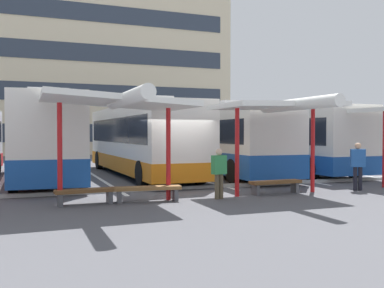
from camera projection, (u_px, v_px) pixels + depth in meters
ground_plane at (179, 190)px, 15.45m from camera, size 160.00×160.00×0.00m
terminal_building at (77, 63)px, 45.62m from camera, size 30.08×11.37×21.41m
coach_bus_1 at (49, 140)px, 19.22m from camera, size 3.13×11.80×3.78m
coach_bus_2 at (141, 140)px, 20.96m from camera, size 2.88×12.23×3.62m
coach_bus_3 at (218, 142)px, 21.98m from camera, size 2.91×12.19×3.49m
coach_bus_4 at (284, 140)px, 23.06m from camera, size 2.67×11.11×3.58m
lane_stripe_1 at (3, 179)px, 19.18m from camera, size 0.16×14.00×0.01m
lane_stripe_2 at (95, 176)px, 20.60m from camera, size 0.16×14.00×0.01m
lane_stripe_3 at (175, 173)px, 22.02m from camera, size 0.16×14.00×0.01m
lane_stripe_4 at (246, 171)px, 23.43m from camera, size 0.16×14.00×0.01m
lane_stripe_5 at (308, 169)px, 24.85m from camera, size 0.16×14.00×0.01m
waiting_shelter_1 at (118, 103)px, 12.39m from camera, size 4.16×5.18×3.15m
bench_2 at (85, 193)px, 12.35m from camera, size 1.71×0.55×0.45m
bench_3 at (148, 190)px, 12.93m from camera, size 2.01×0.64×0.45m
waiting_shelter_2 at (281, 108)px, 14.20m from camera, size 3.89×4.47×3.08m
bench_4 at (276, 184)px, 14.54m from camera, size 1.86×0.50×0.45m
platform_kerb at (176, 188)px, 15.68m from camera, size 44.00×0.24×0.12m
waiting_passenger_0 at (358, 163)px, 15.44m from camera, size 0.53×0.43×1.69m
waiting_passenger_1 at (219, 170)px, 13.43m from camera, size 0.48×0.30×1.55m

